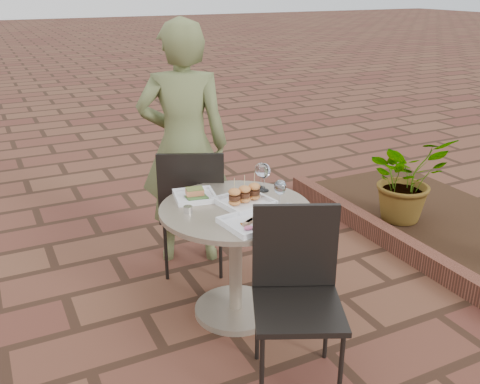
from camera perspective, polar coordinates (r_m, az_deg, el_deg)
name	(u,v)px	position (r m, az deg, el deg)	size (l,w,h in m)	color
ground	(231,331)	(3.33, -1.01, -14.60)	(60.00, 60.00, 0.00)	brown
cafe_table	(236,244)	(3.25, -0.48, -5.60)	(0.90, 0.90, 0.73)	gray
chair_far	(192,202)	(3.70, -5.10, -1.04)	(0.58, 0.58, 0.93)	black
chair_near	(297,282)	(2.76, 6.05, -9.50)	(0.58, 0.58, 0.93)	black
diner	(184,146)	(3.82, -6.01, 4.92)	(0.64, 0.42, 1.76)	#596135
plate_salmon	(195,195)	(3.27, -4.83, -0.36)	(0.28, 0.28, 0.07)	white
plate_sliders	(244,198)	(3.17, 0.48, -0.64)	(0.33, 0.33, 0.18)	white
plate_tuna	(250,223)	(2.91, 1.08, -3.28)	(0.31, 0.31, 0.03)	white
wine_glass_right	(280,188)	(3.10, 4.30, 0.42)	(0.07, 0.07, 0.17)	white
wine_glass_mid	(264,172)	(3.34, 2.59, 2.20)	(0.08, 0.08, 0.18)	white
wine_glass_far	(261,170)	(3.39, 2.21, 2.34)	(0.07, 0.07, 0.17)	white
steel_ramekin	(188,209)	(3.08, -5.57, -1.86)	(0.05, 0.05, 0.04)	silver
cutlery_set	(295,209)	(3.14, 5.93, -1.77)	(0.08, 0.19, 0.00)	silver
planter_curb	(402,245)	(4.31, 16.87, -5.47)	(0.12, 3.00, 0.15)	brown
mulch_bed	(467,233)	(4.80, 23.02, -4.04)	(1.30, 3.00, 0.06)	black
potted_plant_a	(406,178)	(4.69, 17.29, 1.44)	(0.67, 0.58, 0.74)	#33662D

